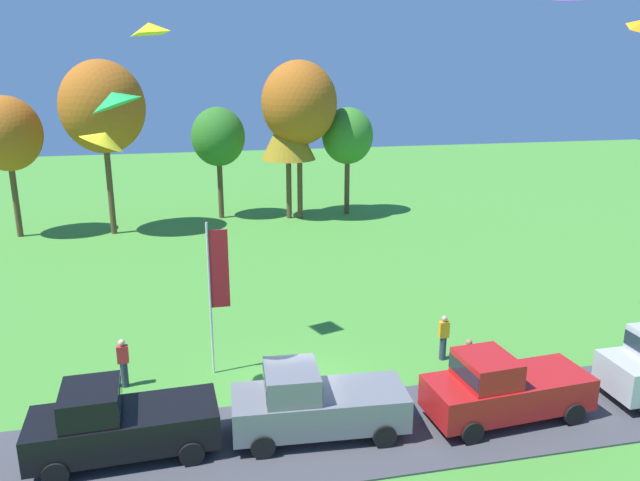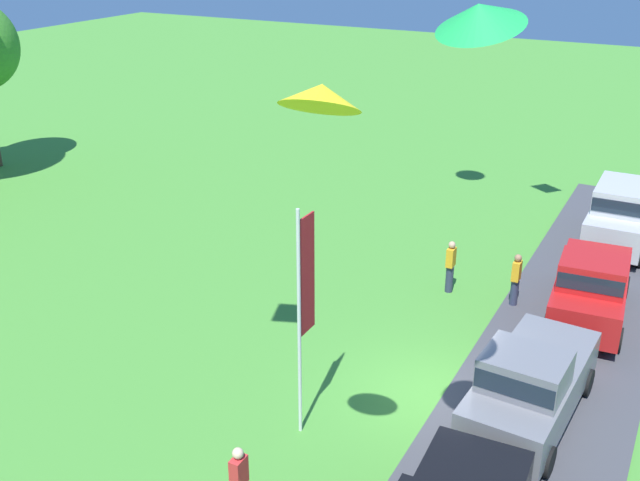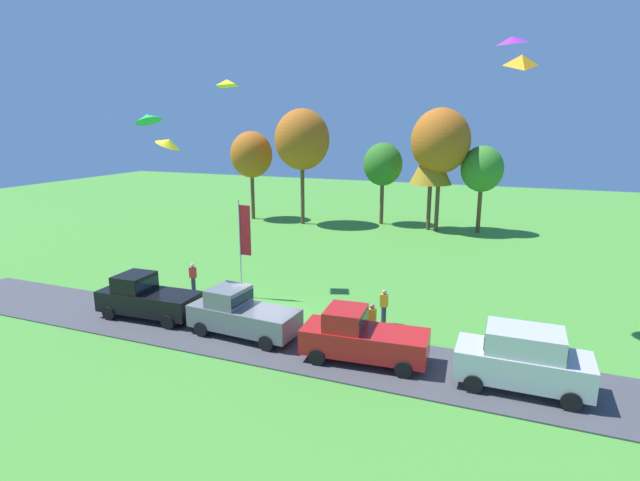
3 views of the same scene
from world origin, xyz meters
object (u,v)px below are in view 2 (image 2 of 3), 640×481
flag_banner (304,293)px  car_pickup_mid_row (591,287)px  car_pickup_near_entrance (530,385)px  kite_delta_high_left (480,15)px  kite_delta_over_trees (321,96)px  car_suv_by_flagpole (621,213)px  person_watching_sky (516,280)px  person_beside_suv (450,266)px

flag_banner → car_pickup_mid_row: bearing=-31.1°
flag_banner → car_pickup_near_entrance: bearing=-62.1°
car_pickup_near_entrance → kite_delta_high_left: bearing=174.3°
car_pickup_mid_row → kite_delta_over_trees: size_ratio=4.15×
car_suv_by_flagpole → person_watching_sky: bearing=161.3°
car_pickup_mid_row → car_suv_by_flagpole: car_suv_by_flagpole is taller
kite_delta_high_left → kite_delta_over_trees: bearing=105.7°
person_watching_sky → car_pickup_near_entrance: bearing=-162.9°
kite_delta_over_trees → flag_banner: bearing=33.5°
kite_delta_high_left → kite_delta_over_trees: 2.45m
flag_banner → car_suv_by_flagpole: bearing=-18.9°
person_beside_suv → kite_delta_high_left: (-10.38, -3.29, 8.75)m
person_beside_suv → person_watching_sky: bearing=-90.3°
car_suv_by_flagpole → person_watching_sky: car_suv_by_flagpole is taller
car_suv_by_flagpole → kite_delta_high_left: bearing=177.1°
kite_delta_over_trees → car_pickup_near_entrance: bearing=-25.5°
car_pickup_mid_row → person_beside_suv: 4.16m
person_beside_suv → flag_banner: flag_banner is taller
car_pickup_near_entrance → car_suv_by_flagpole: size_ratio=1.11×
person_beside_suv → flag_banner: (-8.01, 0.73, 2.57)m
kite_delta_over_trees → car_suv_by_flagpole: bearing=-9.6°
car_pickup_near_entrance → flag_banner: flag_banner is taller
car_pickup_near_entrance → car_suv_by_flagpole: car_suv_by_flagpole is taller
person_beside_suv → kite_delta_high_left: kite_delta_high_left is taller
person_beside_suv → flag_banner: 8.44m
person_watching_sky → flag_banner: 8.84m
car_pickup_mid_row → person_beside_suv: car_pickup_mid_row is taller
car_pickup_mid_row → kite_delta_high_left: size_ratio=4.18×
person_watching_sky → person_beside_suv: bearing=89.7°
kite_delta_high_left → car_pickup_mid_row: bearing=-4.7°
car_suv_by_flagpole → kite_delta_high_left: (-16.53, 0.83, 8.33)m
kite_delta_high_left → car_suv_by_flagpole: bearing=-2.9°
car_pickup_mid_row → car_suv_by_flagpole: bearing=0.2°
car_suv_by_flagpole → car_pickup_near_entrance: bearing=178.2°
kite_delta_over_trees → car_pickup_mid_row: bearing=-14.8°
car_pickup_near_entrance → flag_banner: 5.60m
person_watching_sky → flag_banner: (-8.00, 2.77, 2.57)m
car_suv_by_flagpole → kite_delta_over_trees: (-17.11, 2.90, 7.16)m
car_pickup_near_entrance → kite_delta_high_left: kite_delta_high_left is taller
car_pickup_mid_row → kite_delta_high_left: 13.53m
kite_delta_high_left → kite_delta_over_trees: (-0.58, 2.07, -1.17)m
car_pickup_mid_row → kite_delta_over_trees: kite_delta_over_trees is taller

